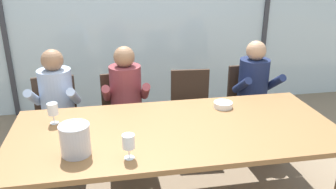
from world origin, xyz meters
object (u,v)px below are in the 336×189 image
at_px(chair_right_of_center, 248,99).
at_px(wine_glass_near_bucket, 53,110).
at_px(person_pale_blue_shirt, 56,103).
at_px(chair_near_curtain, 56,114).
at_px(chair_left_of_center, 123,109).
at_px(dining_table, 176,135).
at_px(person_maroon_top, 126,98).
at_px(ice_bucket_primary, 75,139).
at_px(chair_center, 191,105).
at_px(tasting_bowl, 223,105).
at_px(wine_glass_by_left_taster, 129,143).
at_px(person_navy_polo, 256,89).

height_order(chair_right_of_center, wine_glass_near_bucket, wine_glass_near_bucket).
bearing_deg(person_pale_blue_shirt, wine_glass_near_bucket, -78.29).
height_order(chair_near_curtain, chair_left_of_center, same).
bearing_deg(dining_table, chair_right_of_center, 43.94).
bearing_deg(person_maroon_top, person_pale_blue_shirt, -178.20).
relative_size(chair_near_curtain, person_maroon_top, 0.73).
bearing_deg(wine_glass_near_bucket, dining_table, -15.39).
distance_m(chair_left_of_center, ice_bucket_primary, 1.33).
relative_size(chair_center, person_pale_blue_shirt, 0.73).
xyz_separation_m(ice_bucket_primary, wine_glass_near_bucket, (-0.21, 0.52, 0.00)).
bearing_deg(tasting_bowl, chair_right_of_center, 51.29).
relative_size(person_maroon_top, wine_glass_by_left_taster, 6.85).
xyz_separation_m(chair_center, person_maroon_top, (-0.70, -0.11, 0.17)).
bearing_deg(person_pale_blue_shirt, dining_table, -34.21).
relative_size(person_maroon_top, ice_bucket_primary, 5.38).
bearing_deg(dining_table, person_pale_blue_shirt, 140.58).
height_order(chair_right_of_center, person_maroon_top, person_maroon_top).
xyz_separation_m(chair_near_curtain, person_navy_polo, (2.10, -0.13, 0.17)).
relative_size(dining_table, person_navy_polo, 2.15).
distance_m(person_maroon_top, ice_bucket_primary, 1.18).
xyz_separation_m(chair_near_curtain, person_maroon_top, (0.72, -0.13, 0.17)).
bearing_deg(ice_bucket_primary, chair_right_of_center, 35.25).
relative_size(tasting_bowl, wine_glass_by_left_taster, 0.97).
bearing_deg(chair_right_of_center, person_maroon_top, -173.90).
distance_m(chair_left_of_center, person_pale_blue_shirt, 0.69).
xyz_separation_m(person_maroon_top, wine_glass_near_bucket, (-0.62, -0.58, 0.17)).
bearing_deg(tasting_bowl, person_maroon_top, 148.58).
height_order(dining_table, ice_bucket_primary, ice_bucket_primary).
bearing_deg(person_pale_blue_shirt, chair_left_of_center, 16.88).
bearing_deg(chair_near_curtain, person_pale_blue_shirt, -79.48).
xyz_separation_m(person_pale_blue_shirt, person_maroon_top, (0.68, -0.00, 0.00)).
xyz_separation_m(person_maroon_top, ice_bucket_primary, (-0.41, -1.10, 0.17)).
bearing_deg(chair_near_curtain, chair_right_of_center, -2.32).
bearing_deg(chair_center, wine_glass_near_bucket, -148.02).
xyz_separation_m(person_maroon_top, person_navy_polo, (1.39, 0.00, 0.00)).
height_order(chair_center, person_pale_blue_shirt, person_pale_blue_shirt).
bearing_deg(chair_center, tasting_bowl, -73.29).
height_order(person_maroon_top, wine_glass_near_bucket, person_maroon_top).
xyz_separation_m(person_pale_blue_shirt, tasting_bowl, (1.52, -0.51, 0.08)).
distance_m(tasting_bowl, wine_glass_near_bucket, 1.46).
bearing_deg(wine_glass_by_left_taster, person_navy_polo, 40.09).
xyz_separation_m(person_navy_polo, wine_glass_near_bucket, (-2.00, -0.58, 0.17)).
height_order(chair_near_curtain, chair_right_of_center, same).
height_order(person_pale_blue_shirt, person_maroon_top, same).
xyz_separation_m(dining_table, wine_glass_by_left_taster, (-0.40, -0.38, 0.18)).
bearing_deg(person_navy_polo, tasting_bowl, -140.24).
relative_size(chair_near_curtain, tasting_bowl, 5.18).
distance_m(tasting_bowl, wine_glass_by_left_taster, 1.14).
bearing_deg(wine_glass_near_bucket, person_navy_polo, 16.04).
bearing_deg(person_pale_blue_shirt, ice_bucket_primary, -70.74).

